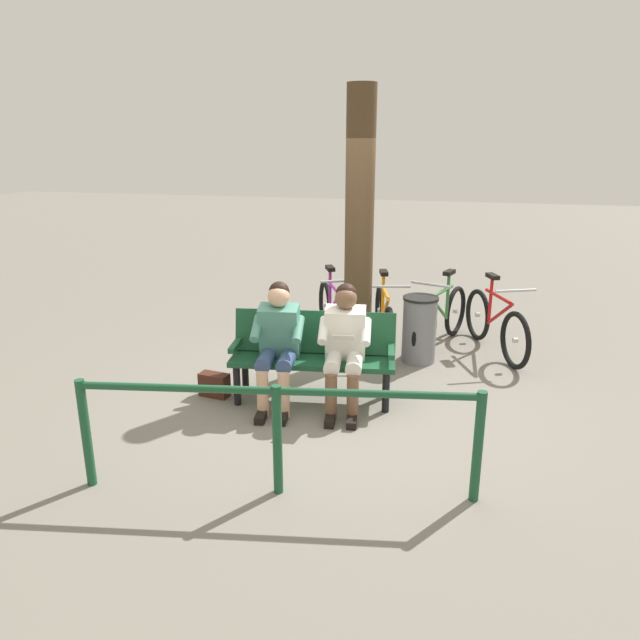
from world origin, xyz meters
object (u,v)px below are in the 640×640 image
object	(u,v)px
tree_trunk	(359,230)
bicycle_silver	(441,319)
bicycle_green	(495,324)
person_reading	(345,341)
bicycle_purple	(384,319)
bench	(314,350)
bicycle_black	(333,313)
litter_bin	(419,329)
handbag	(214,385)
person_companion	(278,339)

from	to	relation	value
tree_trunk	bicycle_silver	distance (m)	1.64
bicycle_green	bicycle_silver	size ratio (longest dim) A/B	0.97
person_reading	bicycle_purple	bearing A→B (deg)	-101.87
bench	bicycle_black	xyz separation A→B (m)	(0.21, -1.76, -0.15)
litter_bin	bicycle_green	size ratio (longest dim) A/B	0.50
handbag	bicycle_black	world-z (taller)	bicycle_black
bench	bicycle_black	distance (m)	1.78
bench	bicycle_green	distance (m)	2.54
person_reading	bicycle_purple	size ratio (longest dim) A/B	0.73
handbag	bicycle_silver	bearing A→B (deg)	-135.64
person_companion	bicycle_silver	xyz separation A→B (m)	(-1.45, -2.07, -0.30)
tree_trunk	bicycle_green	distance (m)	2.05
handbag	bicycle_black	size ratio (longest dim) A/B	0.19
bicycle_green	person_reading	bearing A→B (deg)	-60.76
tree_trunk	bicycle_purple	xyz separation A→B (m)	(-0.25, -0.48, -1.17)
bench	tree_trunk	distance (m)	1.57
bench	bicycle_green	world-z (taller)	bicycle_green
bicycle_silver	person_reading	bearing A→B (deg)	-3.69
tree_trunk	person_reading	bearing A→B (deg)	95.08
person_reading	bicycle_green	world-z (taller)	person_reading
tree_trunk	bicycle_green	size ratio (longest dim) A/B	1.95
bench	bicycle_silver	world-z (taller)	bicycle_silver
person_companion	handbag	distance (m)	0.87
person_reading	handbag	xyz separation A→B (m)	(1.32, 0.09, -0.54)
bicycle_green	bicycle_purple	xyz separation A→B (m)	(1.33, 0.13, 0.00)
person_reading	handbag	world-z (taller)	person_reading
litter_bin	bicycle_silver	bearing A→B (deg)	-110.17
bicycle_purple	bicycle_silver	bearing A→B (deg)	92.42
person_companion	tree_trunk	bearing A→B (deg)	-118.25
person_companion	handbag	world-z (taller)	person_companion
bench	litter_bin	distance (m)	1.58
person_reading	litter_bin	world-z (taller)	person_reading
tree_trunk	litter_bin	distance (m)	1.34
person_companion	bicycle_green	size ratio (longest dim) A/B	0.77
litter_bin	tree_trunk	bearing A→B (deg)	7.59
bench	bicycle_purple	distance (m)	1.73
person_reading	bicycle_purple	world-z (taller)	person_reading
bench	person_reading	distance (m)	0.39
litter_bin	bicycle_silver	xyz separation A→B (m)	(-0.22, -0.60, -0.03)
person_companion	bicycle_green	world-z (taller)	person_companion
bicycle_green	person_companion	bearing A→B (deg)	-69.76
bicycle_purple	bench	bearing A→B (deg)	-30.12
bicycle_purple	bicycle_green	bearing A→B (deg)	80.97
tree_trunk	bicycle_green	xyz separation A→B (m)	(-1.57, -0.61, -1.17)
person_reading	person_companion	size ratio (longest dim) A/B	1.00
bench	tree_trunk	xyz separation A→B (m)	(-0.22, -1.18, 1.02)
person_companion	bicycle_purple	size ratio (longest dim) A/B	0.73
bicycle_silver	bicycle_black	size ratio (longest dim) A/B	1.04
person_reading	bicycle_green	bearing A→B (deg)	-135.10
handbag	bicycle_green	distance (m)	3.43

